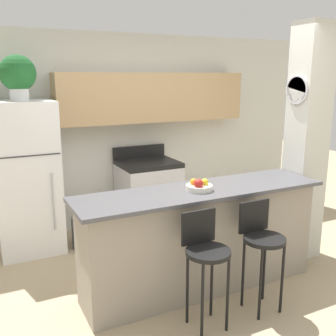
{
  "coord_description": "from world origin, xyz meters",
  "views": [
    {
      "loc": [
        -1.83,
        -2.97,
        2.0
      ],
      "look_at": [
        0.0,
        0.7,
        1.04
      ],
      "focal_mm": 42.0,
      "sensor_mm": 36.0,
      "label": 1
    }
  ],
  "objects_px": {
    "refrigerator": "(26,178)",
    "fruit_bowl": "(199,186)",
    "bar_stool_right": "(261,240)",
    "trash_bin": "(84,232)",
    "potted_plant_on_fridge": "(18,75)",
    "bar_stool_left": "(205,253)",
    "stove_range": "(148,194)"
  },
  "relations": [
    {
      "from": "trash_bin",
      "to": "potted_plant_on_fridge",
      "type": "bearing_deg",
      "value": 157.3
    },
    {
      "from": "bar_stool_left",
      "to": "bar_stool_right",
      "type": "xyz_separation_m",
      "value": [
        0.56,
        0.0,
        0.0
      ]
    },
    {
      "from": "bar_stool_left",
      "to": "trash_bin",
      "type": "height_order",
      "value": "bar_stool_left"
    },
    {
      "from": "refrigerator",
      "to": "fruit_bowl",
      "type": "xyz_separation_m",
      "value": [
        1.29,
        -1.67,
        0.16
      ]
    },
    {
      "from": "refrigerator",
      "to": "stove_range",
      "type": "distance_m",
      "value": 1.58
    },
    {
      "from": "potted_plant_on_fridge",
      "to": "bar_stool_right",
      "type": "bearing_deg",
      "value": -53.19
    },
    {
      "from": "bar_stool_left",
      "to": "trash_bin",
      "type": "bearing_deg",
      "value": 104.35
    },
    {
      "from": "potted_plant_on_fridge",
      "to": "trash_bin",
      "type": "relative_size",
      "value": 1.28
    },
    {
      "from": "stove_range",
      "to": "bar_stool_right",
      "type": "bearing_deg",
      "value": -87.53
    },
    {
      "from": "stove_range",
      "to": "potted_plant_on_fridge",
      "type": "distance_m",
      "value": 2.18
    },
    {
      "from": "refrigerator",
      "to": "potted_plant_on_fridge",
      "type": "distance_m",
      "value": 1.14
    },
    {
      "from": "potted_plant_on_fridge",
      "to": "fruit_bowl",
      "type": "height_order",
      "value": "potted_plant_on_fridge"
    },
    {
      "from": "bar_stool_left",
      "to": "stove_range",
      "type": "bearing_deg",
      "value": 78.01
    },
    {
      "from": "potted_plant_on_fridge",
      "to": "fruit_bowl",
      "type": "xyz_separation_m",
      "value": [
        1.29,
        -1.67,
        -0.98
      ]
    },
    {
      "from": "stove_range",
      "to": "fruit_bowl",
      "type": "distance_m",
      "value": 1.81
    },
    {
      "from": "bar_stool_right",
      "to": "fruit_bowl",
      "type": "relative_size",
      "value": 3.96
    },
    {
      "from": "refrigerator",
      "to": "fruit_bowl",
      "type": "height_order",
      "value": "refrigerator"
    },
    {
      "from": "refrigerator",
      "to": "bar_stool_right",
      "type": "xyz_separation_m",
      "value": [
        1.62,
        -2.17,
        -0.23
      ]
    },
    {
      "from": "trash_bin",
      "to": "bar_stool_left",
      "type": "bearing_deg",
      "value": -75.65
    },
    {
      "from": "stove_range",
      "to": "trash_bin",
      "type": "xyz_separation_m",
      "value": [
        -0.96,
        -0.26,
        -0.27
      ]
    },
    {
      "from": "stove_range",
      "to": "fruit_bowl",
      "type": "xyz_separation_m",
      "value": [
        -0.24,
        -1.7,
        0.57
      ]
    },
    {
      "from": "refrigerator",
      "to": "bar_stool_left",
      "type": "bearing_deg",
      "value": -63.9
    },
    {
      "from": "fruit_bowl",
      "to": "trash_bin",
      "type": "xyz_separation_m",
      "value": [
        -0.72,
        1.44,
        -0.84
      ]
    },
    {
      "from": "bar_stool_left",
      "to": "potted_plant_on_fridge",
      "type": "xyz_separation_m",
      "value": [
        -1.06,
        2.17,
        1.38
      ]
    },
    {
      "from": "refrigerator",
      "to": "trash_bin",
      "type": "relative_size",
      "value": 4.58
    },
    {
      "from": "fruit_bowl",
      "to": "refrigerator",
      "type": "bearing_deg",
      "value": 127.58
    },
    {
      "from": "bar_stool_right",
      "to": "trash_bin",
      "type": "relative_size",
      "value": 2.51
    },
    {
      "from": "fruit_bowl",
      "to": "bar_stool_left",
      "type": "bearing_deg",
      "value": -114.78
    },
    {
      "from": "refrigerator",
      "to": "bar_stool_left",
      "type": "relative_size",
      "value": 1.82
    },
    {
      "from": "bar_stool_right",
      "to": "potted_plant_on_fridge",
      "type": "xyz_separation_m",
      "value": [
        -1.62,
        2.17,
        1.38
      ]
    },
    {
      "from": "bar_stool_right",
      "to": "potted_plant_on_fridge",
      "type": "height_order",
      "value": "potted_plant_on_fridge"
    },
    {
      "from": "bar_stool_left",
      "to": "trash_bin",
      "type": "distance_m",
      "value": 2.04
    }
  ]
}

